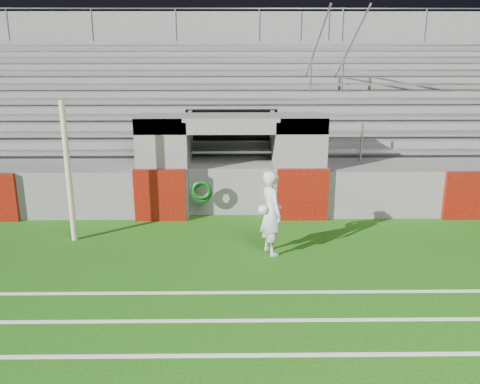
{
  "coord_description": "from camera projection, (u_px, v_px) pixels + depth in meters",
  "views": [
    {
      "loc": [
        0.05,
        -9.93,
        4.68
      ],
      "look_at": [
        0.2,
        1.8,
        1.1
      ],
      "focal_mm": 40.0,
      "sensor_mm": 36.0,
      "label": 1
    }
  ],
  "objects": [
    {
      "name": "field_post",
      "position": [
        68.0,
        172.0,
        11.94
      ],
      "size": [
        0.13,
        0.13,
        3.22
      ],
      "primitive_type": "cylinder",
      "color": "beige",
      "rests_on": "ground"
    },
    {
      "name": "ground",
      "position": [
        231.0,
        270.0,
        10.86
      ],
      "size": [
        90.0,
        90.0,
        0.0
      ],
      "primitive_type": "plane",
      "color": "#19500D",
      "rests_on": "ground"
    },
    {
      "name": "hose_coil",
      "position": [
        202.0,
        192.0,
        13.42
      ],
      "size": [
        0.52,
        0.15,
        0.6
      ],
      "color": "#0B390D",
      "rests_on": "ground"
    },
    {
      "name": "stadium_structure",
      "position": [
        232.0,
        128.0,
        18.05
      ],
      "size": [
        26.0,
        8.48,
        5.42
      ],
      "color": "#62605D",
      "rests_on": "ground"
    },
    {
      "name": "goalkeeper_with_ball",
      "position": [
        271.0,
        212.0,
        11.4
      ],
      "size": [
        0.66,
        0.79,
        1.86
      ],
      "color": "silver",
      "rests_on": "ground"
    }
  ]
}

